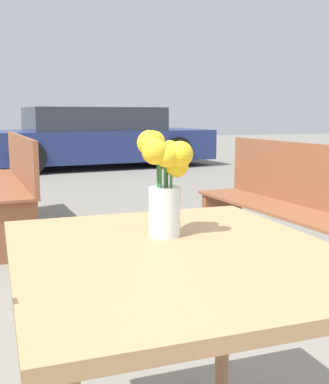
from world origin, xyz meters
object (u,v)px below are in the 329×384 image
at_px(table_front, 177,289).
at_px(flower_vase, 164,180).
at_px(bench_near, 296,205).
at_px(parked_car, 94,138).
at_px(bench_far, 12,178).

height_order(table_front, flower_vase, flower_vase).
height_order(bench_near, parked_car, parked_car).
relative_size(bench_far, parked_car, 0.43).
distance_m(flower_vase, parked_car, 8.31).
bearing_deg(bench_far, table_front, -86.07).
bearing_deg(bench_near, bench_far, 130.86).
bearing_deg(parked_car, bench_far, -109.72).
xyz_separation_m(flower_vase, parked_car, (1.54, 8.16, -0.30)).
height_order(flower_vase, parked_car, parked_car).
xyz_separation_m(table_front, bench_near, (1.39, 1.44, -0.14)).
bearing_deg(table_front, bench_far, 93.93).
bearing_deg(bench_far, bench_near, -49.14).
distance_m(bench_near, parked_car, 6.85).
bearing_deg(table_front, flower_vase, 83.21).
xyz_separation_m(table_front, flower_vase, (0.02, 0.13, 0.25)).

